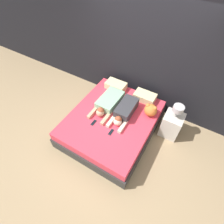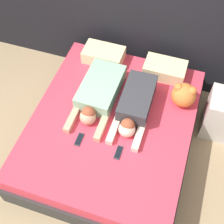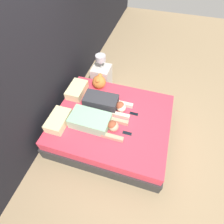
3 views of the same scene
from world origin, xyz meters
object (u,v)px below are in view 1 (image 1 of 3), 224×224
Objects in this scene: bed at (112,124)px; pillow_head_left at (116,85)px; cell_phone_left at (94,123)px; cell_phone_right at (111,132)px; plush_toy at (151,110)px; nightstand at (172,124)px; person_right at (125,111)px; pillow_head_right at (145,97)px; person_left at (108,103)px.

pillow_head_left reaches higher than bed.
cell_phone_left and cell_phone_right have the same top height.
plush_toy is at bearing 35.19° from bed.
nightstand is (1.15, 0.60, 0.08)m from bed.
cell_phone_left is 0.18× the size of nightstand.
person_right is 1.08m from nightstand.
pillow_head_left is at bearing 96.74° from cell_phone_left.
bed is at bearing 117.72° from cell_phone_right.
pillow_head_right is 0.84m from nightstand.
person_right is (-0.18, -0.64, 0.03)m from pillow_head_right.
nightstand is at bearing 14.82° from person_left.
person_right is at bearing -106.00° from pillow_head_right.
person_left is 1.07× the size of nightstand.
cell_phone_right is 0.96m from plush_toy.
cell_phone_left is at bearing -90.92° from person_left.
plush_toy is at bearing 41.53° from cell_phone_left.
cell_phone_right is (-0.01, -0.54, -0.10)m from person_right.
person_left is 0.72m from cell_phone_right.
pillow_head_left is at bearing 171.46° from nightstand.
cell_phone_left is at bearing -146.26° from nightstand.
pillow_head_left is 3.05× the size of cell_phone_right.
cell_phone_left is 1.22m from plush_toy.
person_right is 5.50× the size of cell_phone_right.
cell_phone_right is at bearing -54.29° from person_left.
cell_phone_left is (-0.62, -1.16, -0.07)m from pillow_head_right.
person_left is (-0.61, -0.60, 0.01)m from pillow_head_right.
bed is 0.47m from cell_phone_right.
plush_toy is (0.48, 0.82, 0.14)m from cell_phone_right.
pillow_head_left is 0.56× the size of person_right.
cell_phone_right is at bearing -62.28° from bed.
cell_phone_left is (-0.24, -0.34, 0.26)m from bed.
nightstand is (1.40, 0.93, -0.17)m from cell_phone_left.
plush_toy is (0.47, 0.28, 0.03)m from person_right.
cell_phone_right reaches higher than bed.
pillow_head_left is 3.05× the size of cell_phone_left.
pillow_head_right is (0.76, 0.00, 0.00)m from pillow_head_left.
nightstand is at bearing 27.40° from bed.
cell_phone_left is 0.43m from cell_phone_right.
nightstand is (0.96, 0.41, -0.28)m from person_right.
bed is 13.09× the size of cell_phone_left.
person_left reaches higher than pillow_head_left.
cell_phone_right is at bearing -99.39° from pillow_head_right.
nightstand is (1.39, 0.37, -0.26)m from person_left.
person_right reaches higher than bed.
plush_toy is (0.28, -0.36, 0.06)m from pillow_head_right.
cell_phone_right is 0.56× the size of plush_toy.
bed is 13.09× the size of cell_phone_right.
cell_phone_left is (-0.44, -0.52, -0.10)m from person_right.
pillow_head_right reaches higher than bed.
pillow_head_left is (-0.38, 0.83, 0.33)m from bed.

